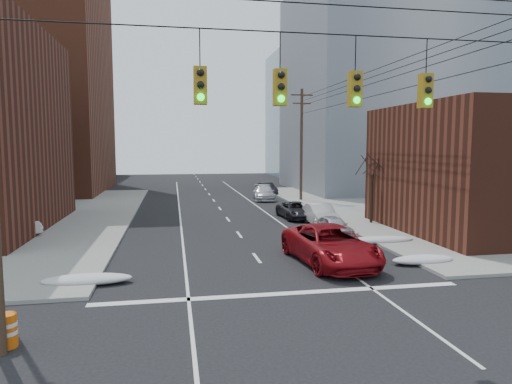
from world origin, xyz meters
name	(u,v)px	position (x,y,z in m)	size (l,w,h in m)	color
ground	(350,383)	(0.00, 0.00, 0.00)	(160.00, 160.00, 0.00)	black
building_brick_far	(42,143)	(-26.00, 74.00, 6.00)	(22.00, 18.00, 12.00)	#532518
building_office	(385,89)	(22.00, 44.00, 12.50)	(22.00, 20.00, 25.00)	gray
building_glass	(329,115)	(24.00, 70.00, 11.00)	(20.00, 18.00, 22.00)	gray
utility_pole_far	(301,143)	(8.50, 34.00, 5.78)	(2.20, 0.28, 11.00)	#473323
traffic_signals	(318,86)	(0.10, 2.97, 7.17)	(17.00, 0.42, 2.02)	black
bare_tree	(372,192)	(9.59, 20.00, 2.32)	(2.09, 2.20, 4.93)	black
snow_nw	(87,279)	(-7.40, 9.00, 0.21)	(3.50, 1.08, 0.42)	silver
snow_ne	(423,260)	(7.40, 9.50, 0.21)	(3.00, 1.08, 0.42)	silver
snow_east_far	(380,240)	(7.40, 14.00, 0.21)	(4.00, 1.08, 0.42)	silver
red_pickup	(330,245)	(3.18, 10.37, 0.89)	(2.95, 6.40, 1.78)	maroon
parked_car_a	(334,226)	(5.62, 16.62, 0.61)	(1.44, 3.58, 1.22)	silver
parked_car_b	(321,215)	(6.02, 20.36, 0.73)	(1.55, 4.43, 1.46)	silver
parked_car_c	(296,210)	(5.10, 23.50, 0.62)	(2.07, 4.49, 1.25)	black
parked_car_d	(264,193)	(5.06, 35.56, 0.73)	(2.03, 5.00, 1.45)	silver
parked_car_e	(266,188)	(6.40, 41.32, 0.62)	(1.47, 3.66, 1.25)	maroon
parked_car_f	(267,188)	(6.40, 40.72, 0.66)	(1.41, 4.04, 1.33)	black
lot_car_b	(36,207)	(-14.42, 27.70, 0.76)	(2.03, 4.41, 1.22)	#B2B2B7
construction_barrel	(7,330)	(-8.50, 3.46, 0.48)	(0.69, 0.69, 0.94)	#E35D0B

